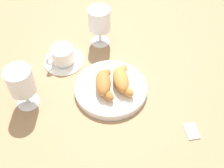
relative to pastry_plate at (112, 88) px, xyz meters
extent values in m
plane|color=#997551|center=(0.01, 0.00, -0.01)|extent=(2.20, 2.20, 0.00)
cylinder|color=white|center=(0.00, 0.00, 0.00)|extent=(0.23, 0.23, 0.02)
torus|color=white|center=(0.00, 0.00, 0.01)|extent=(0.23, 0.23, 0.01)
ellipsoid|color=#AD6B33|center=(-0.01, -0.03, 0.03)|extent=(0.11, 0.08, 0.04)
ellipsoid|color=#AD6B33|center=(0.04, -0.03, 0.02)|extent=(0.05, 0.04, 0.03)
ellipsoid|color=#AD6B33|center=(-0.04, 0.00, 0.02)|extent=(0.05, 0.05, 0.03)
ellipsoid|color=#BC7A38|center=(0.01, 0.03, 0.03)|extent=(0.11, 0.07, 0.04)
ellipsoid|color=#BC7A38|center=(0.05, 0.03, 0.02)|extent=(0.05, 0.04, 0.03)
ellipsoid|color=#BC7A38|center=(-0.03, 0.05, 0.02)|extent=(0.05, 0.05, 0.03)
cylinder|color=white|center=(-0.18, -0.10, -0.01)|extent=(0.14, 0.14, 0.01)
cylinder|color=white|center=(-0.18, -0.10, 0.02)|extent=(0.08, 0.08, 0.05)
cylinder|color=brown|center=(-0.18, -0.10, 0.04)|extent=(0.07, 0.07, 0.01)
torus|color=white|center=(-0.17, -0.14, 0.03)|extent=(0.02, 0.04, 0.04)
cylinder|color=white|center=(-0.06, -0.25, -0.01)|extent=(0.07, 0.07, 0.01)
cylinder|color=white|center=(-0.06, -0.25, 0.02)|extent=(0.01, 0.01, 0.05)
cylinder|color=white|center=(-0.06, -0.25, 0.09)|extent=(0.08, 0.08, 0.08)
cylinder|color=yellow|center=(-0.06, -0.25, 0.08)|extent=(0.07, 0.07, 0.07)
cylinder|color=white|center=(-0.23, 0.05, -0.01)|extent=(0.07, 0.07, 0.01)
cylinder|color=white|center=(-0.23, 0.05, 0.02)|extent=(0.01, 0.01, 0.05)
cylinder|color=white|center=(-0.23, 0.05, 0.09)|extent=(0.08, 0.08, 0.08)
cylinder|color=#E0CC4C|center=(-0.23, 0.05, 0.08)|extent=(0.07, 0.07, 0.05)
cube|color=white|center=(0.23, 0.14, -0.01)|extent=(0.06, 0.05, 0.01)
camera|label=1|loc=(0.50, -0.22, 0.66)|focal=44.20mm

